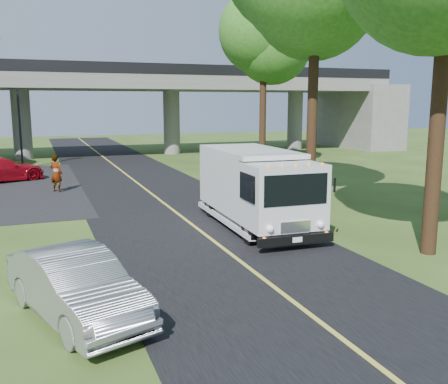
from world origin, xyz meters
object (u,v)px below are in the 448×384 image
traffic_signal (19,121)px  tree_right_far (268,40)px  pedestrian (56,173)px  step_van (256,186)px  silver_sedan (76,286)px

traffic_signal → tree_right_far: (15.21, -6.16, 5.10)m
tree_right_far → pedestrian: size_ratio=5.83×
traffic_signal → tree_right_far: tree_right_far is taller
traffic_signal → step_van: traffic_signal is taller
step_van → traffic_signal: bearing=113.4°
tree_right_far → pedestrian: (-13.45, -4.20, -7.36)m
traffic_signal → step_van: 21.92m
tree_right_far → pedestrian: bearing=-162.7°
tree_right_far → step_van: 17.27m
tree_right_far → step_van: bearing=-116.9°
step_van → tree_right_far: bearing=65.0°
tree_right_far → silver_sedan: (-13.74, -19.84, -7.60)m
traffic_signal → silver_sedan: size_ratio=1.22×
tree_right_far → step_van: size_ratio=1.67×
tree_right_far → pedestrian: tree_right_far is taller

